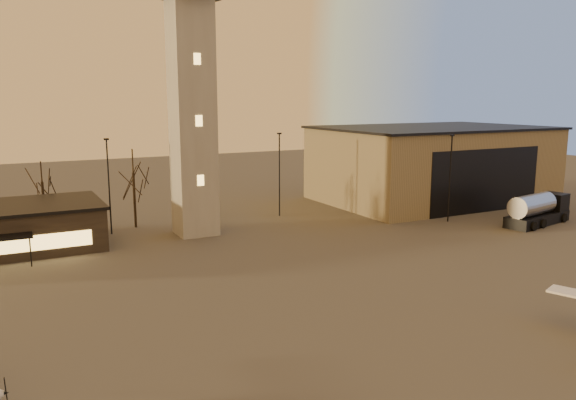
{
  "coord_description": "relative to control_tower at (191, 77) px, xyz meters",
  "views": [
    {
      "loc": [
        -18.3,
        -26.04,
        14.31
      ],
      "look_at": [
        2.17,
        13.0,
        6.22
      ],
      "focal_mm": 35.0,
      "sensor_mm": 36.0,
      "label": 1
    }
  ],
  "objects": [
    {
      "name": "ground",
      "position": [
        0.0,
        -30.0,
        -16.33
      ],
      "size": [
        220.0,
        220.0,
        0.0
      ],
      "primitive_type": "plane",
      "color": "#454240",
      "rests_on": "ground"
    },
    {
      "name": "control_tower",
      "position": [
        0.0,
        0.0,
        0.0
      ],
      "size": [
        6.8,
        6.8,
        32.6
      ],
      "color": "gray",
      "rests_on": "ground"
    },
    {
      "name": "hangar",
      "position": [
        36.0,
        3.98,
        -11.17
      ],
      "size": [
        30.6,
        20.6,
        10.3
      ],
      "color": "#827355",
      "rests_on": "ground"
    },
    {
      "name": "light_poles",
      "position": [
        0.5,
        1.0,
        -10.92
      ],
      "size": [
        58.5,
        12.25,
        10.14
      ],
      "color": "black",
      "rests_on": "ground"
    },
    {
      "name": "tree_row",
      "position": [
        -13.7,
        9.16,
        -10.39
      ],
      "size": [
        37.2,
        9.2,
        8.8
      ],
      "color": "black",
      "rests_on": "ground"
    },
    {
      "name": "fuel_truck",
      "position": [
        36.0,
        -13.79,
        -14.9
      ],
      "size": [
        10.1,
        4.68,
        3.61
      ],
      "rotation": [
        0.0,
        0.0,
        0.19
      ],
      "color": "black",
      "rests_on": "ground"
    }
  ]
}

